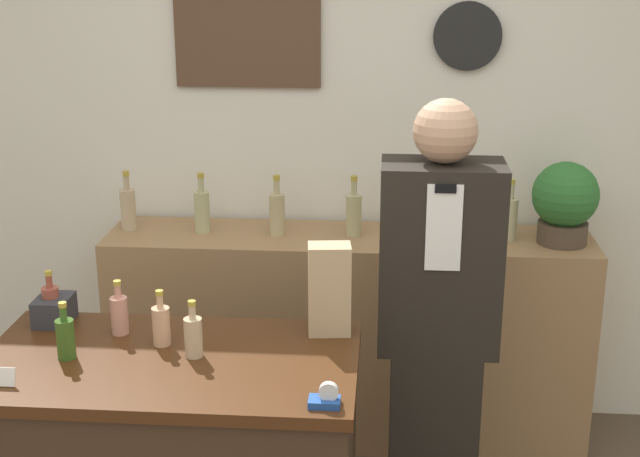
{
  "coord_description": "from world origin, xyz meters",
  "views": [
    {
      "loc": [
        0.26,
        -1.95,
        2.16
      ],
      "look_at": [
        0.02,
        1.13,
        1.17
      ],
      "focal_mm": 50.0,
      "sensor_mm": 36.0,
      "label": 1
    }
  ],
  "objects_px": {
    "shopkeeper": "(437,331)",
    "paper_bag": "(329,289)",
    "potted_plant": "(565,201)",
    "tape_dispenser": "(326,398)"
  },
  "relations": [
    {
      "from": "shopkeeper",
      "to": "paper_bag",
      "type": "height_order",
      "value": "shopkeeper"
    },
    {
      "from": "shopkeeper",
      "to": "potted_plant",
      "type": "xyz_separation_m",
      "value": [
        0.55,
        0.68,
        0.3
      ]
    },
    {
      "from": "paper_bag",
      "to": "tape_dispenser",
      "type": "height_order",
      "value": "paper_bag"
    },
    {
      "from": "paper_bag",
      "to": "tape_dispenser",
      "type": "distance_m",
      "value": 0.51
    },
    {
      "from": "tape_dispenser",
      "to": "paper_bag",
      "type": "bearing_deg",
      "value": 92.79
    },
    {
      "from": "potted_plant",
      "to": "paper_bag",
      "type": "xyz_separation_m",
      "value": [
        -0.92,
        -0.92,
        -0.06
      ]
    },
    {
      "from": "paper_bag",
      "to": "tape_dispenser",
      "type": "xyz_separation_m",
      "value": [
        0.02,
        -0.5,
        -0.13
      ]
    },
    {
      "from": "potted_plant",
      "to": "paper_bag",
      "type": "distance_m",
      "value": 1.31
    },
    {
      "from": "shopkeeper",
      "to": "paper_bag",
      "type": "bearing_deg",
      "value": -147.62
    },
    {
      "from": "potted_plant",
      "to": "paper_bag",
      "type": "height_order",
      "value": "potted_plant"
    }
  ]
}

